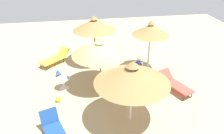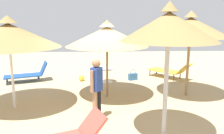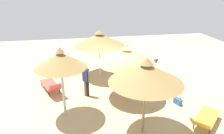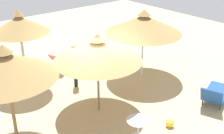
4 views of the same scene
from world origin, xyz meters
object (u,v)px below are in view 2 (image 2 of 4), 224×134
(parasol_umbrella_front, at_px, (190,27))
(parasol_umbrella_back, at_px, (9,35))
(side_table_round, at_px, (107,73))
(parasol_umbrella_near_left, at_px, (169,27))
(beach_ball, at_px, (82,78))
(parasol_umbrella_near_right, at_px, (107,36))
(person_standing_edge, at_px, (97,86))
(lounge_chair_far_left, at_px, (29,74))
(handbag, at_px, (133,76))
(lounge_chair_center, at_px, (170,70))

(parasol_umbrella_front, bearing_deg, parasol_umbrella_back, 98.82)
(parasol_umbrella_back, xyz_separation_m, side_table_round, (2.75, -2.85, -1.76))
(parasol_umbrella_near_left, bearing_deg, side_table_round, 13.67)
(parasol_umbrella_back, xyz_separation_m, beach_ball, (2.99, -1.76, -2.04))
(parasol_umbrella_near_right, distance_m, parasol_umbrella_near_left, 3.11)
(parasol_umbrella_back, bearing_deg, parasol_umbrella_near_right, -72.62)
(parasol_umbrella_back, relative_size, parasol_umbrella_near_left, 0.99)
(parasol_umbrella_near_left, xyz_separation_m, beach_ball, (4.96, 2.23, -2.32))
(person_standing_edge, bearing_deg, lounge_chair_far_left, 36.79)
(handbag, bearing_deg, parasol_umbrella_front, -144.08)
(lounge_chair_far_left, distance_m, beach_ball, 2.27)
(beach_ball, bearing_deg, person_standing_edge, -169.65)
(parasol_umbrella_front, relative_size, handbag, 6.02)
(parasol_umbrella_front, bearing_deg, parasol_umbrella_near_right, 89.68)
(beach_ball, bearing_deg, lounge_chair_far_left, 89.29)
(handbag, height_order, beach_ball, handbag)
(side_table_round, relative_size, beach_ball, 2.67)
(parasol_umbrella_near_left, bearing_deg, parasol_umbrella_back, 63.71)
(parasol_umbrella_near_right, bearing_deg, side_table_round, -0.94)
(parasol_umbrella_near_right, height_order, parasol_umbrella_front, parasol_umbrella_front)
(side_table_round, bearing_deg, parasol_umbrella_near_left, -166.33)
(lounge_chair_center, relative_size, side_table_round, 2.81)
(lounge_chair_center, bearing_deg, parasol_umbrella_back, 119.72)
(parasol_umbrella_back, height_order, lounge_chair_far_left, parasol_umbrella_back)
(parasol_umbrella_back, distance_m, person_standing_edge, 2.95)
(person_standing_edge, relative_size, beach_ball, 6.49)
(parasol_umbrella_near_right, bearing_deg, handbag, -28.93)
(person_standing_edge, xyz_separation_m, beach_ball, (3.97, 0.72, -0.79))
(parasol_umbrella_near_left, distance_m, lounge_chair_center, 5.91)
(lounge_chair_far_left, height_order, lounge_chair_center, lounge_chair_far_left)
(parasol_umbrella_near_left, xyz_separation_m, lounge_chair_far_left, (4.99, 4.49, -2.10))
(parasol_umbrella_back, distance_m, parasol_umbrella_front, 5.65)
(side_table_round, bearing_deg, handbag, -75.94)
(parasol_umbrella_back, xyz_separation_m, lounge_chair_center, (3.28, -5.74, -1.80))
(parasol_umbrella_back, height_order, lounge_chair_center, parasol_umbrella_back)
(person_standing_edge, bearing_deg, side_table_round, -5.49)
(parasol_umbrella_near_left, height_order, handbag, parasol_umbrella_near_left)
(side_table_round, distance_m, beach_ball, 1.15)
(parasol_umbrella_near_right, xyz_separation_m, beach_ball, (2.11, 1.05, -1.94))
(parasol_umbrella_near_right, distance_m, beach_ball, 3.06)
(parasol_umbrella_near_left, height_order, side_table_round, parasol_umbrella_near_left)
(parasol_umbrella_near_left, distance_m, side_table_round, 5.27)
(parasol_umbrella_back, distance_m, parasol_umbrella_near_left, 4.46)
(parasol_umbrella_near_left, distance_m, beach_ball, 5.92)
(parasol_umbrella_back, distance_m, side_table_round, 4.33)
(parasol_umbrella_near_right, xyz_separation_m, parasol_umbrella_near_left, (-2.85, -1.18, 0.38))
(parasol_umbrella_back, relative_size, handbag, 6.06)
(side_table_round, bearing_deg, beach_ball, 77.32)
(lounge_chair_far_left, relative_size, person_standing_edge, 1.16)
(lounge_chair_center, xyz_separation_m, beach_ball, (-0.29, 3.98, -0.25))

